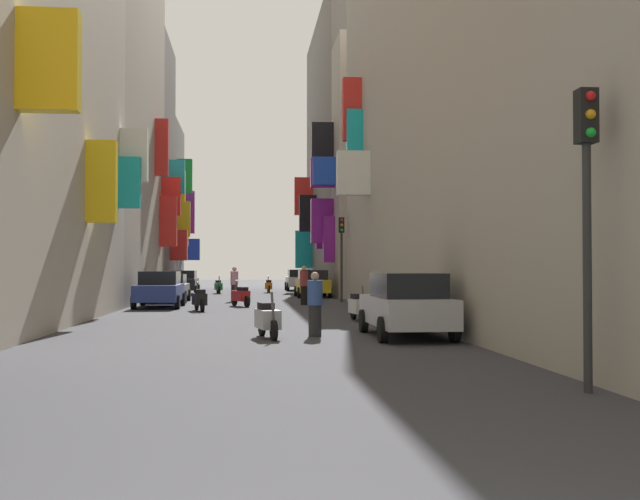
# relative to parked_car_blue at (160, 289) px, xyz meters

# --- Properties ---
(ground_plane) EXTENTS (140.00, 140.00, 0.00)m
(ground_plane) POSITION_rel_parked_car_blue_xyz_m (3.66, -0.12, -0.80)
(ground_plane) COLOR #38383D
(building_left_mid_b) EXTENTS (7.31, 15.39, 19.58)m
(building_left_mid_b) POSITION_rel_parked_car_blue_xyz_m (-4.33, 6.75, 8.98)
(building_left_mid_b) COLOR #9E9384
(building_left_mid_b) RESTS_ON ground
(building_left_mid_c) EXTENTS (7.20, 7.40, 16.57)m
(building_left_mid_c) POSITION_rel_parked_car_blue_xyz_m (-4.32, 18.14, 7.47)
(building_left_mid_c) COLOR slate
(building_left_mid_c) RESTS_ON ground
(building_left_far) EXTENTS (7.39, 8.05, 12.48)m
(building_left_far) POSITION_rel_parked_car_blue_xyz_m (-4.31, 25.85, 5.44)
(building_left_far) COLOR slate
(building_left_far) RESTS_ON ground
(building_right_mid_b) EXTENTS (7.37, 4.01, 14.51)m
(building_right_mid_b) POSITION_rel_parked_car_blue_xyz_m (11.59, 9.63, 6.44)
(building_right_mid_b) COLOR #B2A899
(building_right_mid_b) RESTS_ON ground
(building_right_mid_c) EXTENTS (7.37, 18.26, 19.25)m
(building_right_mid_c) POSITION_rel_parked_car_blue_xyz_m (11.65, 20.75, 8.81)
(building_right_mid_c) COLOR slate
(building_right_mid_c) RESTS_ON ground
(parked_car_blue) EXTENTS (1.94, 4.28, 1.53)m
(parked_car_blue) POSITION_rel_parked_car_blue_xyz_m (0.00, 0.00, 0.00)
(parked_car_blue) COLOR navy
(parked_car_blue) RESTS_ON ground
(parked_car_yellow) EXTENTS (1.87, 4.47, 1.53)m
(parked_car_yellow) POSITION_rel_parked_car_blue_xyz_m (7.41, 10.31, 0.00)
(parked_car_yellow) COLOR gold
(parked_car_yellow) RESTS_ON ground
(parked_car_black) EXTENTS (1.83, 4.15, 1.49)m
(parked_car_black) POSITION_rel_parked_car_blue_xyz_m (-0.21, 15.48, -0.01)
(parked_car_black) COLOR black
(parked_car_black) RESTS_ON ground
(parked_car_silver) EXTENTS (1.84, 4.29, 1.57)m
(parked_car_silver) POSITION_rel_parked_car_blue_xyz_m (7.55, -14.59, 0.01)
(parked_car_silver) COLOR #B7B7BC
(parked_car_silver) RESTS_ON ground
(parked_car_white) EXTENTS (1.88, 4.28, 1.52)m
(parked_car_white) POSITION_rel_parked_car_blue_xyz_m (7.51, 22.99, -0.00)
(parked_car_white) COLOR white
(parked_car_white) RESTS_ON ground
(parked_car_grey) EXTENTS (1.99, 4.01, 1.36)m
(parked_car_grey) POSITION_rel_parked_car_blue_xyz_m (-0.14, 5.03, -0.07)
(parked_car_grey) COLOR slate
(parked_car_grey) RESTS_ON ground
(scooter_red) EXTENTS (0.85, 1.81, 1.13)m
(scooter_red) POSITION_rel_parked_car_blue_xyz_m (3.42, 0.37, -0.33)
(scooter_red) COLOR red
(scooter_red) RESTS_ON ground
(scooter_green) EXTENTS (0.58, 1.92, 1.13)m
(scooter_green) POSITION_rel_parked_car_blue_xyz_m (1.90, 16.75, -0.33)
(scooter_green) COLOR #287F3D
(scooter_green) RESTS_ON ground
(scooter_silver) EXTENTS (0.63, 1.82, 1.13)m
(scooter_silver) POSITION_rel_parked_car_blue_xyz_m (4.16, -14.56, -0.33)
(scooter_silver) COLOR #ADADB2
(scooter_silver) RESTS_ON ground
(scooter_black) EXTENTS (0.67, 1.78, 1.13)m
(scooter_black) POSITION_rel_parked_car_blue_xyz_m (1.85, -2.92, -0.33)
(scooter_black) COLOR black
(scooter_black) RESTS_ON ground
(scooter_white) EXTENTS (0.55, 1.85, 1.13)m
(scooter_white) POSITION_rel_parked_car_blue_xyz_m (7.22, -8.88, -0.33)
(scooter_white) COLOR silver
(scooter_white) RESTS_ON ground
(scooter_orange) EXTENTS (0.47, 1.80, 1.13)m
(scooter_orange) POSITION_rel_parked_car_blue_xyz_m (5.16, 18.06, -0.33)
(scooter_orange) COLOR orange
(scooter_orange) RESTS_ON ground
(pedestrian_crossing) EXTENTS (0.53, 0.53, 1.76)m
(pedestrian_crossing) POSITION_rel_parked_car_blue_xyz_m (6.26, 1.47, 0.09)
(pedestrian_crossing) COLOR black
(pedestrian_crossing) RESTS_ON ground
(pedestrian_near_left) EXTENTS (0.49, 0.49, 1.73)m
(pedestrian_near_left) POSITION_rel_parked_car_blue_xyz_m (3.08, 5.33, 0.06)
(pedestrian_near_left) COLOR black
(pedestrian_near_left) RESTS_ON ground
(pedestrian_near_right) EXTENTS (0.49, 0.49, 1.59)m
(pedestrian_near_right) POSITION_rel_parked_car_blue_xyz_m (5.34, -14.15, -0.01)
(pedestrian_near_right) COLOR #282828
(pedestrian_near_right) RESTS_ON ground
(traffic_light_near_corner) EXTENTS (0.26, 0.34, 4.14)m
(traffic_light_near_corner) POSITION_rel_parked_car_blue_xyz_m (8.30, 4.11, 2.03)
(traffic_light_near_corner) COLOR #2D2D2D
(traffic_light_near_corner) RESTS_ON ground
(traffic_light_far_corner) EXTENTS (0.26, 0.34, 4.17)m
(traffic_light_far_corner) POSITION_rel_parked_car_blue_xyz_m (8.29, -23.01, 2.05)
(traffic_light_far_corner) COLOR #2D2D2D
(traffic_light_far_corner) RESTS_ON ground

